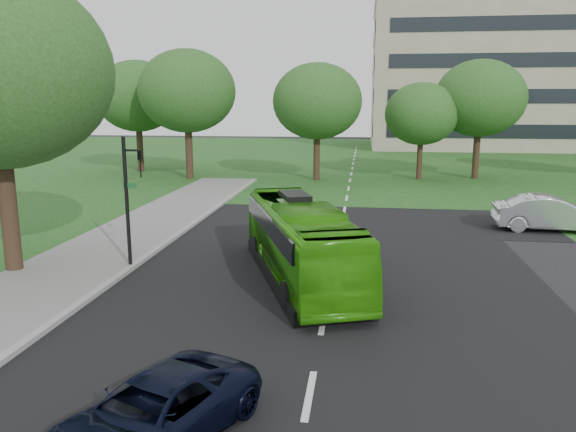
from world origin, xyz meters
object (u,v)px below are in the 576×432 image
object	(u,v)px
tree_park_c	(422,114)
office_building	(531,49)
tree_park_d	(480,98)
bus	(301,241)
sedan	(550,213)
tree_park_b	(317,101)
tree_park_a	(187,91)
traffic_light	(130,192)
tree_park_f	(137,96)
suv	(154,414)

from	to	relation	value
tree_park_c	office_building	bearing A→B (deg)	64.15
office_building	tree_park_d	xyz separation A→B (m)	(-12.38, -33.44, -6.40)
tree_park_c	tree_park_d	size ratio (longest dim) A/B	0.81
bus	sedan	distance (m)	13.70
tree_park_b	tree_park_c	bearing A→B (deg)	9.89
office_building	bus	world-z (taller)	office_building
tree_park_c	tree_park_d	xyz separation A→B (m)	(4.37, 1.11, 1.15)
tree_park_a	bus	bearing A→B (deg)	-64.66
tree_park_b	sedan	size ratio (longest dim) A/B	1.76
bus	traffic_light	xyz separation A→B (m)	(-6.02, 0.37, 1.46)
tree_park_a	bus	xyz separation A→B (m)	(11.37, -24.01, -5.34)
tree_park_f	sedan	xyz separation A→B (m)	(27.44, -19.06, -5.49)
suv	tree_park_a	bearing A→B (deg)	129.89
suv	tree_park_c	bearing A→B (deg)	101.19
traffic_light	bus	bearing A→B (deg)	-11.84
tree_park_d	bus	xyz separation A→B (m)	(-10.61, -26.89, -4.81)
tree_park_f	suv	size ratio (longest dim) A/B	2.19
tree_park_a	sedan	distance (m)	27.37
office_building	tree_park_f	xyz separation A→B (m)	(-39.87, -32.56, -6.19)
bus	suv	xyz separation A→B (m)	(-1.47, -9.63, -0.71)
tree_park_d	bus	size ratio (longest dim) A/B	0.97
tree_park_c	tree_park_f	size ratio (longest dim) A/B	0.79
tree_park_c	tree_park_d	bearing A→B (deg)	14.22
tree_park_c	bus	world-z (taller)	tree_park_c
tree_park_a	tree_park_f	xyz separation A→B (m)	(-5.51, 3.76, -0.33)
tree_park_f	traffic_light	xyz separation A→B (m)	(10.86, -27.39, -3.55)
sedan	suv	size ratio (longest dim) A/B	1.17
tree_park_b	tree_park_f	size ratio (longest dim) A/B	0.94
tree_park_c	sedan	world-z (taller)	tree_park_c
tree_park_c	traffic_light	bearing A→B (deg)	-115.78
traffic_light	tree_park_d	bearing A→B (deg)	49.58
office_building	tree_park_f	bearing A→B (deg)	-140.76
bus	sedan	xyz separation A→B (m)	(10.56, 8.70, -0.48)
tree_park_c	suv	size ratio (longest dim) A/B	1.72
tree_park_b	tree_park_c	world-z (taller)	tree_park_b
tree_park_f	office_building	bearing A→B (deg)	39.24
tree_park_c	bus	xyz separation A→B (m)	(-6.25, -25.78, -3.66)
tree_park_b	sedan	bearing A→B (deg)	-52.44
bus	sedan	bearing A→B (deg)	19.74
bus	sedan	size ratio (longest dim) A/B	1.88
tree_park_b	sedan	xyz separation A→B (m)	(12.09, -15.72, -5.07)
bus	traffic_light	world-z (taller)	traffic_light
tree_park_c	tree_park_a	bearing A→B (deg)	-174.25
tree_park_b	bus	distance (m)	24.90
bus	suv	bearing A→B (deg)	-118.41
tree_park_a	bus	size ratio (longest dim) A/B	1.05
tree_park_b	tree_park_d	world-z (taller)	tree_park_d
tree_park_c	traffic_light	world-z (taller)	tree_park_c
suv	traffic_light	world-z (taller)	traffic_light
tree_park_b	suv	world-z (taller)	tree_park_b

